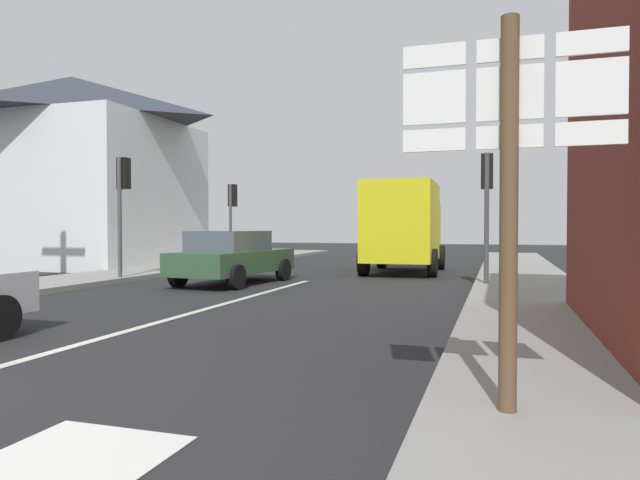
# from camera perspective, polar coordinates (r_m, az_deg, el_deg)

# --- Properties ---
(ground_plane) EXTENTS (80.00, 80.00, 0.00)m
(ground_plane) POSITION_cam_1_polar(r_m,az_deg,el_deg) (14.74, -3.90, -4.83)
(ground_plane) COLOR #232326
(sidewalk_right) EXTENTS (2.59, 44.00, 0.14)m
(sidewalk_right) POSITION_cam_1_polar(r_m,az_deg,el_deg) (11.76, 20.83, -6.14)
(sidewalk_right) COLOR gray
(sidewalk_right) RESTS_ON ground
(sidewalk_left) EXTENTS (2.59, 44.00, 0.14)m
(sidewalk_left) POSITION_cam_1_polar(r_m,az_deg,el_deg) (16.35, -26.82, -4.12)
(sidewalk_left) COLOR gray
(sidewalk_left) RESTS_ON ground
(lane_centre_stripe) EXTENTS (0.16, 12.00, 0.01)m
(lane_centre_stripe) POSITION_cam_1_polar(r_m,az_deg,el_deg) (11.14, -11.48, -6.82)
(lane_centre_stripe) COLOR silver
(lane_centre_stripe) RESTS_ON ground
(clapboard_house_left) EXTENTS (9.29, 8.32, 7.81)m
(clapboard_house_left) POSITION_cam_1_polar(r_m,az_deg,el_deg) (25.97, -23.49, 6.44)
(clapboard_house_left) COLOR silver
(clapboard_house_left) RESTS_ON ground
(sedan_far) EXTENTS (2.23, 4.33, 1.47)m
(sedan_far) POSITION_cam_1_polar(r_m,az_deg,el_deg) (15.94, -8.75, -1.64)
(sedan_far) COLOR #2D5133
(sedan_far) RESTS_ON ground
(delivery_truck) EXTENTS (2.58, 5.05, 3.05)m
(delivery_truck) POSITION_cam_1_polar(r_m,az_deg,el_deg) (19.74, 8.40, 1.51)
(delivery_truck) COLOR yellow
(delivery_truck) RESTS_ON ground
(route_sign_post) EXTENTS (1.66, 0.14, 3.20)m
(route_sign_post) POSITION_cam_1_polar(r_m,az_deg,el_deg) (4.69, 18.39, 6.47)
(route_sign_post) COLOR brown
(route_sign_post) RESTS_ON ground
(traffic_light_near_right) EXTENTS (0.30, 0.49, 3.46)m
(traffic_light_near_right) POSITION_cam_1_polar(r_m,az_deg,el_deg) (15.24, 16.36, 4.95)
(traffic_light_near_right) COLOR #47474C
(traffic_light_near_right) RESTS_ON ground
(traffic_light_near_left) EXTENTS (0.30, 0.49, 3.58)m
(traffic_light_near_left) POSITION_cam_1_polar(r_m,az_deg,el_deg) (17.46, -19.15, 4.77)
(traffic_light_near_left) COLOR #47474C
(traffic_light_near_left) RESTS_ON ground
(traffic_light_far_left) EXTENTS (0.30, 0.49, 3.31)m
(traffic_light_far_left) POSITION_cam_1_polar(r_m,az_deg,el_deg) (23.49, -8.80, 3.43)
(traffic_light_far_left) COLOR #47474C
(traffic_light_far_left) RESTS_ON ground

